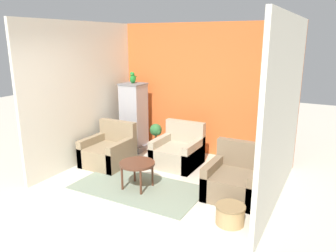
{
  "coord_description": "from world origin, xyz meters",
  "views": [
    {
      "loc": [
        2.57,
        -3.26,
        2.41
      ],
      "look_at": [
        0.0,
        1.5,
        0.95
      ],
      "focal_mm": 35.0,
      "sensor_mm": 36.0,
      "label": 1
    }
  ],
  "objects": [
    {
      "name": "ground_plane",
      "position": [
        0.0,
        0.0,
        0.0
      ],
      "size": [
        20.0,
        20.0,
        0.0
      ],
      "primitive_type": "plane",
      "color": "beige",
      "rests_on": "ground"
    },
    {
      "name": "wall_back_accent",
      "position": [
        0.0,
        3.03,
        1.36
      ],
      "size": [
        3.79,
        0.06,
        2.71
      ],
      "color": "orange",
      "rests_on": "ground_plane"
    },
    {
      "name": "wall_left",
      "position": [
        -1.87,
        1.5,
        1.36
      ],
      "size": [
        0.06,
        3.0,
        2.71
      ],
      "color": "silver",
      "rests_on": "ground_plane"
    },
    {
      "name": "wall_right",
      "position": [
        1.87,
        1.5,
        1.36
      ],
      "size": [
        0.06,
        3.0,
        2.71
      ],
      "color": "silver",
      "rests_on": "ground_plane"
    },
    {
      "name": "area_rug",
      "position": [
        -0.23,
        0.88,
        0.01
      ],
      "size": [
        2.12,
        1.14,
        0.01
      ],
      "color": "gray",
      "rests_on": "ground_plane"
    },
    {
      "name": "coffee_table",
      "position": [
        -0.23,
        0.88,
        0.41
      ],
      "size": [
        0.58,
        0.58,
        0.46
      ],
      "color": "#512D1E",
      "rests_on": "ground_plane"
    },
    {
      "name": "armchair_left",
      "position": [
        -1.32,
        1.51,
        0.26
      ],
      "size": [
        0.82,
        0.85,
        0.81
      ],
      "color": "#8E7A5B",
      "rests_on": "ground_plane"
    },
    {
      "name": "armchair_right",
      "position": [
        1.25,
        1.39,
        0.26
      ],
      "size": [
        0.82,
        0.85,
        0.81
      ],
      "color": "#7A664C",
      "rests_on": "ground_plane"
    },
    {
      "name": "armchair_middle",
      "position": [
        -0.11,
        2.13,
        0.26
      ],
      "size": [
        0.82,
        0.85,
        0.81
      ],
      "color": "tan",
      "rests_on": "ground_plane"
    },
    {
      "name": "birdcage",
      "position": [
        -1.4,
        2.53,
        0.71
      ],
      "size": [
        0.58,
        0.58,
        1.47
      ],
      "color": "slate",
      "rests_on": "ground_plane"
    },
    {
      "name": "parrot",
      "position": [
        -1.4,
        2.53,
        1.58
      ],
      "size": [
        0.12,
        0.21,
        0.25
      ],
      "color": "#1E842D",
      "rests_on": "birdcage"
    },
    {
      "name": "potted_plant",
      "position": [
        -0.8,
        2.43,
        0.33
      ],
      "size": [
        0.3,
        0.3,
        0.67
      ],
      "color": "beige",
      "rests_on": "ground_plane"
    },
    {
      "name": "wicker_basket",
      "position": [
        1.45,
        0.57,
        0.14
      ],
      "size": [
        0.4,
        0.4,
        0.27
      ],
      "color": "tan",
      "rests_on": "ground_plane"
    }
  ]
}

